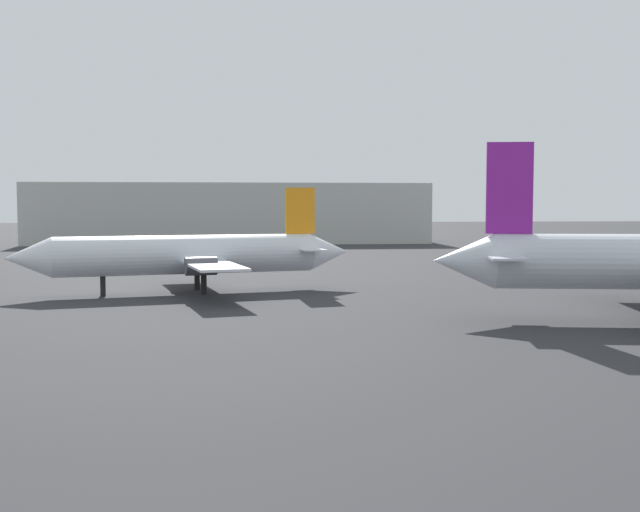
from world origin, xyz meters
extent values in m
cone|color=silver|center=(13.71, 35.33, 3.89)|extent=(4.47, 4.19, 3.54)
cube|color=silver|center=(16.08, 34.90, 4.25)|extent=(3.58, 8.00, 0.15)
cube|color=purple|center=(16.53, 34.81, 8.59)|extent=(2.94, 0.81, 5.85)
cylinder|color=silver|center=(-5.06, 52.99, 3.26)|extent=(21.96, 7.92, 3.31)
cone|color=silver|center=(-17.46, 50.26, 3.26)|extent=(4.27, 4.02, 3.31)
cone|color=silver|center=(7.35, 55.73, 3.26)|extent=(4.27, 4.02, 3.31)
cube|color=silver|center=(-4.00, 53.23, 2.76)|extent=(8.36, 22.28, 0.20)
cube|color=silver|center=(5.16, 55.24, 3.59)|extent=(3.46, 7.27, 0.13)
cube|color=orange|center=(4.75, 55.15, 6.96)|extent=(2.66, 0.82, 4.08)
cylinder|color=#4C4C54|center=(-3.73, 49.00, 2.60)|extent=(2.77, 2.01, 1.50)
cylinder|color=#4C4C54|center=(-5.53, 57.17, 2.60)|extent=(2.77, 2.01, 1.50)
cube|color=black|center=(-11.86, 51.49, 0.80)|extent=(0.50, 0.50, 1.60)
cube|color=black|center=(-3.64, 51.60, 0.80)|extent=(0.50, 0.50, 1.60)
cube|color=black|center=(-4.35, 54.85, 0.80)|extent=(0.50, 0.50, 1.60)
cone|color=silver|center=(40.63, 63.25, 3.12)|extent=(3.28, 3.00, 2.90)
cube|color=#B7B7B2|center=(-1.96, 137.65, 5.72)|extent=(75.34, 18.73, 11.44)
camera|label=1|loc=(-0.83, -12.71, 7.60)|focal=42.99mm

